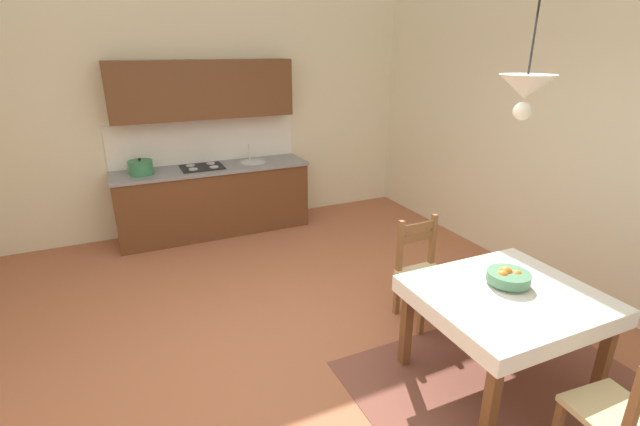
{
  "coord_description": "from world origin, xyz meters",
  "views": [
    {
      "loc": [
        -1.13,
        -2.91,
        2.34
      ],
      "look_at": [
        0.39,
        0.37,
        1.01
      ],
      "focal_mm": 25.28,
      "sensor_mm": 36.0,
      "label": 1
    }
  ],
  "objects_px": {
    "dining_table": "(505,308)",
    "fruit_bowl": "(508,277)",
    "dining_chair_camera_side": "(622,418)",
    "kitchen_cabinetry": "(211,169)",
    "pendant_lamp": "(526,89)",
    "dining_chair_kitchen_side": "(424,274)"
  },
  "relations": [
    {
      "from": "dining_table",
      "to": "fruit_bowl",
      "type": "height_order",
      "value": "fruit_bowl"
    },
    {
      "from": "dining_table",
      "to": "pendant_lamp",
      "type": "bearing_deg",
      "value": 166.69
    },
    {
      "from": "pendant_lamp",
      "to": "fruit_bowl",
      "type": "bearing_deg",
      "value": 18.49
    },
    {
      "from": "dining_chair_camera_side",
      "to": "fruit_bowl",
      "type": "height_order",
      "value": "dining_chair_camera_side"
    },
    {
      "from": "dining_chair_camera_side",
      "to": "pendant_lamp",
      "type": "distance_m",
      "value": 1.91
    },
    {
      "from": "kitchen_cabinetry",
      "to": "dining_chair_camera_side",
      "type": "bearing_deg",
      "value": -75.55
    },
    {
      "from": "dining_table",
      "to": "dining_chair_kitchen_side",
      "type": "height_order",
      "value": "dining_chair_kitchen_side"
    },
    {
      "from": "dining_table",
      "to": "pendant_lamp",
      "type": "xyz_separation_m",
      "value": [
        -0.1,
        0.02,
        1.49
      ]
    },
    {
      "from": "dining_table",
      "to": "fruit_bowl",
      "type": "bearing_deg",
      "value": 47.15
    },
    {
      "from": "dining_table",
      "to": "fruit_bowl",
      "type": "distance_m",
      "value": 0.22
    },
    {
      "from": "kitchen_cabinetry",
      "to": "dining_chair_kitchen_side",
      "type": "distance_m",
      "value": 3.16
    },
    {
      "from": "dining_chair_kitchen_side",
      "to": "fruit_bowl",
      "type": "xyz_separation_m",
      "value": [
        0.05,
        -0.85,
        0.37
      ]
    },
    {
      "from": "pendant_lamp",
      "to": "kitchen_cabinetry",
      "type": "bearing_deg",
      "value": 106.65
    },
    {
      "from": "kitchen_cabinetry",
      "to": "dining_chair_camera_side",
      "type": "relative_size",
      "value": 2.64
    },
    {
      "from": "dining_table",
      "to": "fruit_bowl",
      "type": "relative_size",
      "value": 4.04
    },
    {
      "from": "dining_chair_camera_side",
      "to": "dining_table",
      "type": "bearing_deg",
      "value": 88.62
    },
    {
      "from": "pendant_lamp",
      "to": "dining_table",
      "type": "bearing_deg",
      "value": -13.31
    },
    {
      "from": "kitchen_cabinetry",
      "to": "dining_chair_camera_side",
      "type": "height_order",
      "value": "kitchen_cabinetry"
    },
    {
      "from": "dining_chair_camera_side",
      "to": "pendant_lamp",
      "type": "height_order",
      "value": "pendant_lamp"
    },
    {
      "from": "dining_table",
      "to": "dining_chair_kitchen_side",
      "type": "distance_m",
      "value": 0.95
    },
    {
      "from": "dining_chair_kitchen_side",
      "to": "dining_table",
      "type": "bearing_deg",
      "value": -91.54
    },
    {
      "from": "kitchen_cabinetry",
      "to": "pendant_lamp",
      "type": "distance_m",
      "value": 4.14
    }
  ]
}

